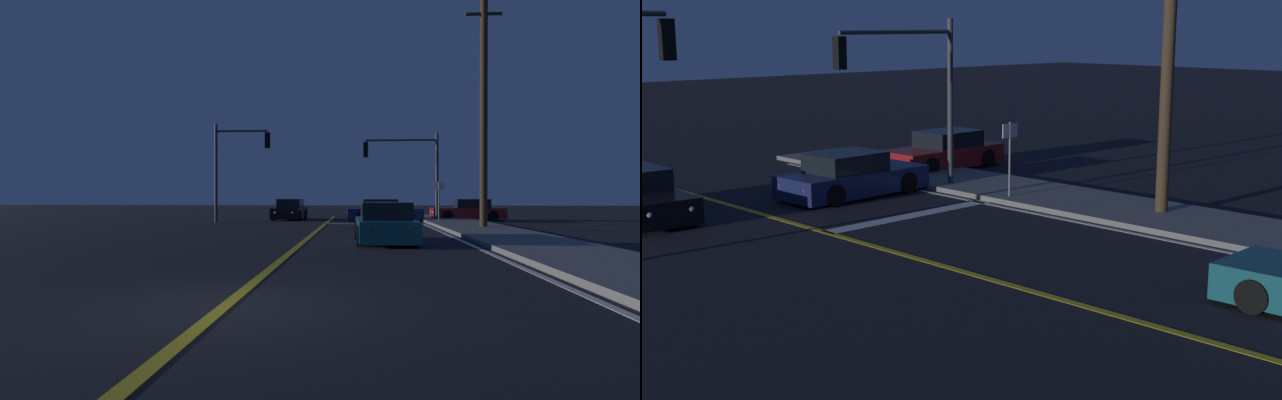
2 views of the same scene
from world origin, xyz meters
The scene contains 13 objects.
ground_plane centered at (0.00, 0.00, 0.00)m, with size 160.00×160.00×0.00m, color black.
sidewalk_right centered at (7.22, 11.94, 0.07)m, with size 3.20×42.98×0.15m, color slate.
lane_line_center centered at (0.00, 11.94, 0.01)m, with size 0.20×40.60×0.01m, color gold.
lane_line_edge_right centered at (5.37, 11.94, 0.01)m, with size 0.16×40.60×0.01m, color silver.
stop_bar centered at (2.81, 22.38, 0.01)m, with size 5.62×0.50×0.01m, color silver.
car_lead_oncoming_red centered at (8.81, 27.51, 0.58)m, with size 4.58×1.98×1.34m.
car_side_waiting_navy centered at (3.33, 25.72, 0.58)m, with size 4.62×2.10×1.34m.
car_mid_block_teal centered at (2.72, 10.61, 0.58)m, with size 2.03×4.57×1.34m.
car_following_oncoming_black centered at (-2.63, 27.29, 0.58)m, with size 1.97×4.39×1.34m.
traffic_signal_near_right centered at (4.76, 24.68, 3.54)m, with size 4.41×0.28×5.24m.
traffic_signal_far_left centered at (-5.29, 23.28, 3.76)m, with size 3.25×0.28×5.69m.
utility_pole_right centered at (7.52, 17.64, 5.80)m, with size 1.94×0.34×11.23m.
street_sign_corner centered at (6.12, 21.88, 1.56)m, with size 0.56×0.08×2.32m.
Camera 1 is at (1.88, -7.38, 1.55)m, focal length 30.23 mm.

